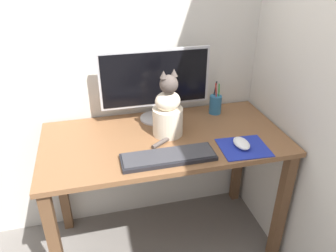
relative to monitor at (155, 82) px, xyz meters
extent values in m
plane|color=slate|center=(0.00, -0.20, -0.93)|extent=(12.00, 12.00, 0.00)
cube|color=beige|center=(0.00, 0.13, 0.32)|extent=(7.00, 0.04, 2.50)
cube|color=beige|center=(0.63, -0.20, 0.32)|extent=(0.04, 7.00, 2.50)
cube|color=brown|center=(0.00, -0.20, -0.23)|extent=(1.19, 0.59, 0.02)
cube|color=brown|center=(-0.55, -0.46, -0.58)|extent=(0.05, 0.05, 0.69)
cube|color=brown|center=(0.56, -0.46, -0.58)|extent=(0.05, 0.05, 0.69)
cube|color=brown|center=(-0.55, 0.06, -0.58)|extent=(0.05, 0.05, 0.69)
cube|color=brown|center=(0.56, 0.06, -0.58)|extent=(0.05, 0.05, 0.69)
cylinder|color=#B2B2B7|center=(0.00, 0.00, -0.21)|extent=(0.17, 0.17, 0.01)
cylinder|color=#B2B2B7|center=(0.00, 0.00, -0.17)|extent=(0.04, 0.04, 0.07)
cube|color=#B2B2B7|center=(0.00, 0.00, 0.02)|extent=(0.57, 0.02, 0.30)
cube|color=black|center=(0.00, -0.01, 0.02)|extent=(0.55, 0.00, 0.28)
cube|color=black|center=(-0.03, -0.39, -0.20)|extent=(0.42, 0.13, 0.02)
cube|color=#333338|center=(-0.03, -0.39, -0.19)|extent=(0.40, 0.12, 0.01)
cube|color=#1E2D9E|center=(0.34, -0.39, -0.21)|extent=(0.23, 0.21, 0.00)
ellipsoid|color=white|center=(0.33, -0.38, -0.19)|extent=(0.07, 0.11, 0.03)
cylinder|color=beige|center=(0.02, -0.17, -0.14)|extent=(0.18, 0.18, 0.14)
ellipsoid|color=beige|center=(0.02, -0.17, -0.03)|extent=(0.15, 0.13, 0.10)
sphere|color=#4C423D|center=(0.03, -0.18, 0.05)|extent=(0.11, 0.11, 0.09)
cone|color=#4C423D|center=(0.00, -0.19, 0.11)|extent=(0.04, 0.04, 0.03)
cone|color=#4C423D|center=(0.05, -0.18, 0.11)|extent=(0.04, 0.04, 0.03)
cylinder|color=#4C423D|center=(0.00, -0.24, -0.20)|extent=(0.17, 0.13, 0.02)
cylinder|color=#286089|center=(0.34, -0.01, -0.16)|extent=(0.07, 0.07, 0.10)
cylinder|color=red|center=(0.34, -0.02, -0.10)|extent=(0.02, 0.01, 0.14)
cylinder|color=green|center=(0.35, -0.02, -0.10)|extent=(0.02, 0.03, 0.14)
cylinder|color=black|center=(0.34, 0.01, -0.10)|extent=(0.03, 0.01, 0.14)
camera|label=1|loc=(-0.32, -1.55, 0.60)|focal=35.00mm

